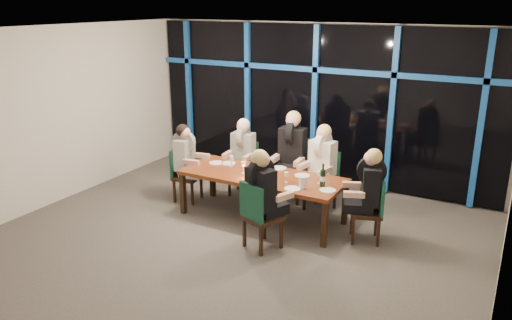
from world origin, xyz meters
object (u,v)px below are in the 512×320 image
at_px(dining_table, 262,179).
at_px(chair_far_left, 244,165).
at_px(chair_far_right, 323,177).
at_px(chair_end_left, 183,172).
at_px(diner_far_mid, 292,143).
at_px(diner_far_right, 322,155).
at_px(chair_end_right, 372,207).
at_px(diner_far_left, 242,146).
at_px(diner_end_right, 368,182).
at_px(chair_near_mid, 258,213).
at_px(water_pitcher, 303,183).
at_px(diner_near_mid, 263,185).
at_px(diner_end_left, 186,152).
at_px(wine_bottle, 323,178).
at_px(chair_far_mid, 293,166).

relative_size(dining_table, chair_far_left, 2.72).
bearing_deg(chair_far_right, chair_end_left, -150.25).
bearing_deg(diner_far_mid, diner_far_right, -18.70).
bearing_deg(chair_end_left, chair_far_left, -51.98).
bearing_deg(chair_end_right, diner_far_right, -145.05).
bearing_deg(diner_far_left, diner_end_right, -21.64).
bearing_deg(chair_near_mid, chair_far_left, -33.04).
distance_m(chair_end_right, water_pitcher, 1.06).
height_order(diner_far_mid, diner_far_right, diner_far_mid).
distance_m(dining_table, diner_near_mid, 1.03).
height_order(chair_far_right, diner_end_right, diner_end_right).
height_order(chair_near_mid, water_pitcher, chair_near_mid).
xyz_separation_m(chair_near_mid, diner_end_left, (-1.96, 1.01, 0.34)).
xyz_separation_m(diner_far_left, diner_end_left, (-0.70, -0.72, -0.02)).
height_order(dining_table, diner_far_left, diner_far_left).
bearing_deg(diner_far_mid, diner_far_left, -171.83).
height_order(chair_far_left, diner_far_mid, diner_far_mid).
height_order(chair_far_left, water_pitcher, chair_far_left).
height_order(chair_end_right, wine_bottle, wine_bottle).
xyz_separation_m(chair_far_right, chair_end_right, (1.07, -0.81, -0.02)).
height_order(chair_end_left, diner_near_mid, diner_near_mid).
height_order(diner_far_mid, diner_near_mid, diner_far_mid).
xyz_separation_m(diner_near_mid, water_pitcher, (0.32, 0.63, -0.12)).
relative_size(chair_end_left, diner_far_right, 0.96).
height_order(chair_far_left, diner_far_right, diner_far_right).
xyz_separation_m(chair_far_mid, chair_near_mid, (0.39, -2.01, -0.04)).
xyz_separation_m(chair_far_mid, diner_end_right, (1.63, -1.01, 0.31)).
bearing_deg(diner_far_right, chair_far_mid, 167.34).
height_order(chair_far_mid, chair_near_mid, chair_far_mid).
height_order(diner_near_mid, wine_bottle, diner_near_mid).
height_order(chair_far_mid, wine_bottle, wine_bottle).
xyz_separation_m(chair_far_mid, diner_far_right, (0.62, -0.25, 0.35)).
bearing_deg(chair_end_left, diner_end_left, -90.00).
bearing_deg(wine_bottle, water_pitcher, -138.13).
xyz_separation_m(chair_far_right, chair_near_mid, (-0.24, -1.84, 0.00)).
distance_m(chair_end_right, diner_end_left, 3.29).
distance_m(wine_bottle, water_pitcher, 0.31).
xyz_separation_m(diner_end_right, diner_near_mid, (-1.21, -0.92, 0.04)).
height_order(chair_far_left, diner_end_left, diner_end_left).
bearing_deg(diner_near_mid, chair_end_right, -121.57).
bearing_deg(chair_far_left, diner_far_mid, 1.61).
bearing_deg(diner_end_left, diner_far_left, -52.68).
distance_m(dining_table, diner_far_mid, 1.02).
xyz_separation_m(diner_far_right, diner_end_right, (1.01, -0.76, -0.04)).
height_order(diner_near_mid, water_pitcher, diner_near_mid).
bearing_deg(water_pitcher, chair_end_left, 176.33).
relative_size(diner_far_mid, diner_end_left, 1.16).
bearing_deg(water_pitcher, wine_bottle, 45.05).
bearing_deg(diner_end_left, wine_bottle, -100.49).
bearing_deg(chair_end_left, chair_near_mid, -124.44).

